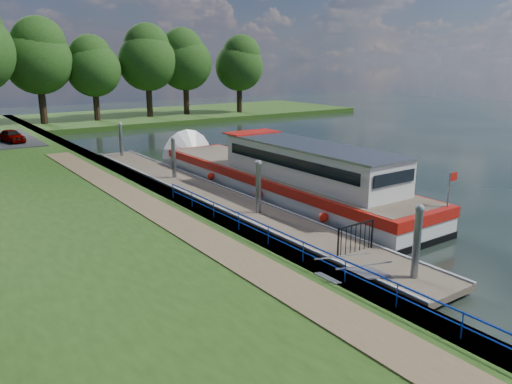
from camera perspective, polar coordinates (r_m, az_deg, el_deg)
ground at (r=18.18m, az=16.22°, el=-9.94°), size 160.00×160.00×0.00m
bank_edge at (r=28.13m, az=-11.71°, el=-0.01°), size 1.10×90.00×0.78m
far_bank at (r=67.36m, az=-13.08°, el=8.34°), size 60.00×18.00×0.60m
footpath at (r=21.16m, az=-8.71°, el=-3.63°), size 1.60×40.00×0.05m
blue_fence at (r=17.81m, az=3.32°, el=-5.30°), size 0.04×18.04×0.72m
pontoon at (r=27.54m, az=-5.15°, el=-0.51°), size 2.50×30.00×0.56m
mooring_piles at (r=27.27m, az=-5.20°, el=1.71°), size 0.30×27.30×3.55m
gangway at (r=16.93m, az=11.05°, el=-9.18°), size 2.58×1.00×0.92m
gate_panel at (r=19.07m, az=11.34°, el=-4.71°), size 1.85×0.05×1.15m
barge at (r=28.41m, az=2.15°, el=1.90°), size 4.36×21.15×4.78m
horizon_trees at (r=59.88m, az=-24.73°, el=13.99°), size 54.38×10.03×12.87m
car_a at (r=46.38m, az=-26.14°, el=5.79°), size 1.90×3.36×1.08m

